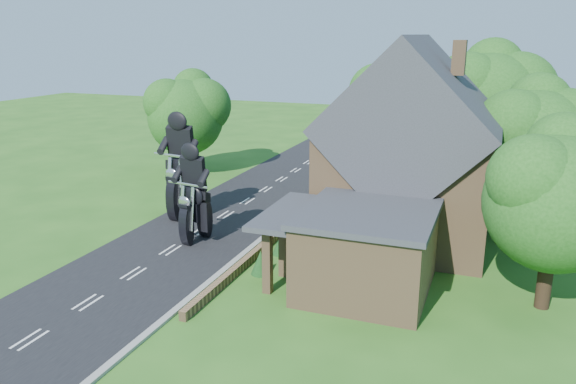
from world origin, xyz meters
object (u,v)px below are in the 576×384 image
(house, at_px, (410,156))
(motorcycle_lead, at_px, (196,227))
(motorcycle_follow, at_px, (184,202))
(garden_wall, at_px, (288,225))
(annex, at_px, (364,249))

(house, bearing_deg, motorcycle_lead, -155.87)
(house, distance_m, motorcycle_lead, 11.43)
(house, xyz_separation_m, motorcycle_follow, (-12.56, -1.20, -3.42))
(garden_wall, xyz_separation_m, annex, (5.57, -5.80, 1.57))
(annex, bearing_deg, garden_wall, 133.84)
(annex, xyz_separation_m, motorcycle_follow, (-11.94, 5.60, -0.84))
(garden_wall, bearing_deg, house, 9.17)
(annex, bearing_deg, motorcycle_lead, 165.75)
(motorcycle_lead, height_order, motorcycle_follow, motorcycle_follow)
(garden_wall, distance_m, annex, 8.19)
(motorcycle_lead, relative_size, motorcycle_follow, 0.84)
(house, relative_size, annex, 1.45)
(garden_wall, distance_m, motorcycle_lead, 5.10)
(garden_wall, xyz_separation_m, house, (6.19, 1.00, 4.14))
(motorcycle_lead, bearing_deg, garden_wall, -127.63)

